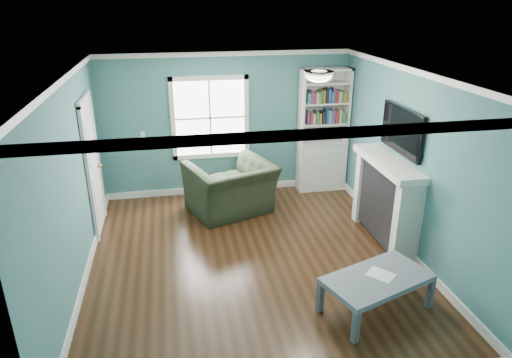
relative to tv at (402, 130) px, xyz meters
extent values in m
plane|color=black|center=(-2.20, -0.20, -1.72)|extent=(5.00, 5.00, 0.00)
plane|color=#3E7077|center=(-2.20, 2.30, -0.43)|extent=(4.50, 0.00, 4.50)
plane|color=#3E7077|center=(-2.20, -2.70, -0.43)|extent=(4.50, 0.00, 4.50)
plane|color=#3E7077|center=(-4.45, -0.20, -0.43)|extent=(0.00, 5.00, 5.00)
plane|color=#3E7077|center=(0.05, -0.20, -0.43)|extent=(0.00, 5.00, 5.00)
plane|color=white|center=(-2.20, -0.20, 0.88)|extent=(5.00, 5.00, 0.00)
cube|color=white|center=(-2.20, 2.28, -1.66)|extent=(4.50, 0.03, 0.12)
cube|color=white|center=(-4.44, -0.20, -1.66)|extent=(0.03, 5.00, 0.12)
cube|color=white|center=(0.03, -0.20, -1.66)|extent=(0.03, 5.00, 0.12)
cube|color=white|center=(-2.20, 2.28, 0.84)|extent=(4.50, 0.04, 0.08)
cube|color=white|center=(-2.20, -2.68, 0.84)|extent=(4.50, 0.04, 0.08)
cube|color=white|center=(-4.43, -0.20, 0.84)|extent=(0.04, 5.00, 0.08)
cube|color=white|center=(0.03, -0.20, 0.84)|extent=(0.04, 5.00, 0.08)
cube|color=white|center=(-2.50, 2.29, -0.27)|extent=(1.24, 0.01, 1.34)
cube|color=white|center=(-3.16, 2.28, -0.27)|extent=(0.08, 0.06, 1.50)
cube|color=white|center=(-1.84, 2.28, -0.27)|extent=(0.08, 0.06, 1.50)
cube|color=white|center=(-2.50, 2.28, -0.98)|extent=(1.40, 0.06, 0.08)
cube|color=white|center=(-2.50, 2.28, 0.44)|extent=(1.40, 0.06, 0.08)
cube|color=white|center=(-2.50, 2.28, -0.27)|extent=(1.24, 0.03, 0.03)
cube|color=white|center=(-2.50, 2.28, -0.27)|extent=(0.03, 0.03, 1.34)
cube|color=silver|center=(-0.43, 2.10, -1.27)|extent=(0.90, 0.35, 0.90)
cube|color=silver|center=(-0.86, 2.10, -0.12)|extent=(0.04, 0.35, 1.40)
cube|color=silver|center=(0.00, 2.10, -0.12)|extent=(0.04, 0.35, 1.40)
cube|color=silver|center=(-0.43, 2.26, -0.12)|extent=(0.90, 0.02, 1.40)
cube|color=silver|center=(-0.43, 2.10, 0.55)|extent=(0.90, 0.35, 0.04)
cube|color=silver|center=(-0.43, 2.10, -0.80)|extent=(0.84, 0.33, 0.03)
cube|color=silver|center=(-0.43, 2.10, -0.42)|extent=(0.84, 0.33, 0.03)
cube|color=silver|center=(-0.43, 2.10, -0.04)|extent=(0.84, 0.33, 0.03)
cube|color=silver|center=(-0.43, 2.10, 0.32)|extent=(0.84, 0.33, 0.03)
cube|color=#593366|center=(-0.43, 2.08, -0.30)|extent=(0.70, 0.25, 0.22)
cube|color=maroon|center=(-0.43, 2.08, 0.08)|extent=(0.70, 0.25, 0.22)
cylinder|color=beige|center=(-0.43, 2.05, 0.46)|extent=(0.26, 0.06, 0.26)
cube|color=black|center=(-0.11, 0.00, -1.12)|extent=(0.30, 1.20, 1.10)
cube|color=black|center=(-0.13, 0.00, -1.32)|extent=(0.22, 0.65, 0.70)
cube|color=silver|center=(-0.13, -0.67, -1.12)|extent=(0.36, 0.16, 1.20)
cube|color=silver|center=(-0.13, 0.67, -1.12)|extent=(0.36, 0.16, 1.20)
cube|color=silver|center=(-0.15, 0.00, -0.47)|extent=(0.44, 1.58, 0.10)
cube|color=black|center=(0.00, 0.00, 0.00)|extent=(0.06, 1.10, 0.65)
cube|color=silver|center=(-4.43, 1.20, -0.70)|extent=(0.04, 0.80, 2.05)
cube|color=white|center=(-4.42, 0.75, -0.70)|extent=(0.05, 0.08, 2.13)
cube|color=white|center=(-4.42, 1.65, -0.70)|extent=(0.05, 0.08, 2.13)
cube|color=white|center=(-4.42, 1.20, 0.36)|extent=(0.05, 0.98, 0.08)
sphere|color=#BF8C3F|center=(-4.37, 1.50, -0.77)|extent=(0.07, 0.07, 0.07)
ellipsoid|color=white|center=(-1.30, -0.10, 0.82)|extent=(0.34, 0.34, 0.15)
cylinder|color=white|center=(-1.30, -0.10, 0.86)|extent=(0.38, 0.38, 0.03)
cube|color=white|center=(-3.70, 2.28, -0.52)|extent=(0.08, 0.01, 0.12)
imported|color=black|center=(-2.27, 1.40, -1.14)|extent=(1.55, 1.27, 1.17)
cube|color=#4A5159|center=(-1.40, -2.06, -1.53)|extent=(0.09, 0.09, 0.38)
cube|color=#4A5159|center=(-0.29, -1.66, -1.53)|extent=(0.09, 0.09, 0.38)
cube|color=#4A5159|center=(-1.61, -1.48, -1.53)|extent=(0.09, 0.09, 0.38)
cube|color=#4A5159|center=(-0.50, -1.08, -1.53)|extent=(0.09, 0.09, 0.38)
cube|color=#525869|center=(-0.95, -1.57, -1.31)|extent=(1.40, 1.06, 0.07)
cube|color=white|center=(-0.90, -1.54, -1.27)|extent=(0.38, 0.38, 0.00)
camera|label=1|loc=(-3.18, -5.72, 1.77)|focal=32.00mm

